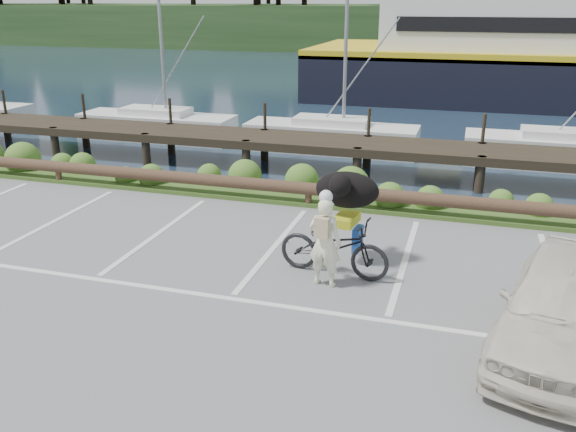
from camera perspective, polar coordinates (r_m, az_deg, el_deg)
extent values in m
plane|color=slate|center=(10.60, -4.58, -6.79)|extent=(72.00, 72.00, 0.00)
plane|color=#172638|center=(57.23, 13.53, 13.18)|extent=(160.00, 160.00, 0.00)
cube|color=#3D5B21|center=(15.28, 2.60, 1.87)|extent=(34.00, 1.60, 0.10)
imported|color=black|center=(10.92, 4.32, -2.88)|extent=(2.11, 0.95, 1.07)
imported|color=white|center=(10.40, 3.47, -2.47)|extent=(0.62, 0.45, 1.59)
ellipsoid|color=black|center=(11.20, 5.55, 2.45)|extent=(0.71, 1.24, 0.68)
imported|color=beige|center=(9.38, 24.59, -7.61)|extent=(2.55, 4.34, 1.38)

